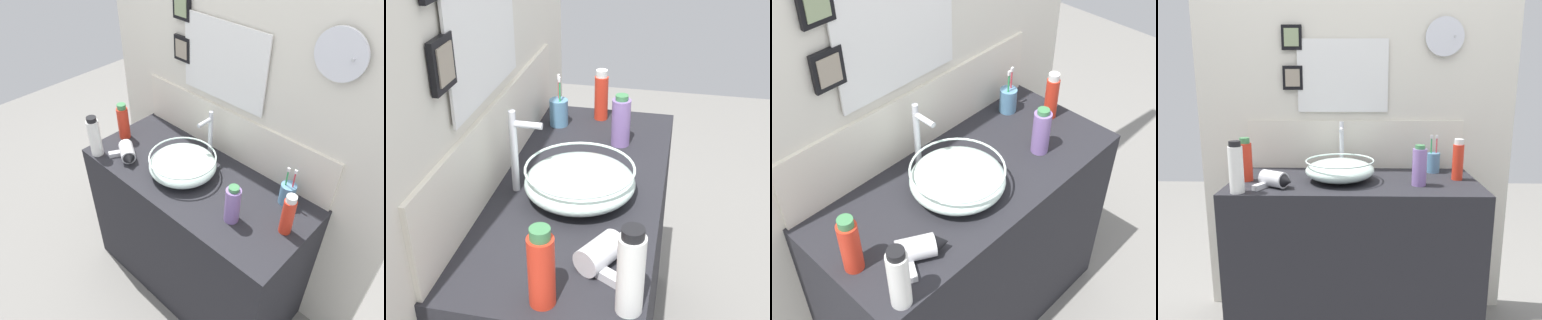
# 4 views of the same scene
# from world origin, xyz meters

# --- Properties ---
(vanity_counter) EXTENTS (1.20, 0.53, 0.85)m
(vanity_counter) POSITION_xyz_m (0.00, 0.00, 0.43)
(vanity_counter) COLOR #232328
(vanity_counter) RESTS_ON ground
(back_panel) EXTENTS (1.72, 0.10, 2.48)m
(back_panel) POSITION_xyz_m (-0.00, 0.29, 1.24)
(back_panel) COLOR silver
(back_panel) RESTS_ON ground
(glass_bowl_sink) EXTENTS (0.34, 0.34, 0.10)m
(glass_bowl_sink) POSITION_xyz_m (-0.07, -0.02, 0.91)
(glass_bowl_sink) COLOR silver
(glass_bowl_sink) RESTS_ON vanity_counter
(faucet) EXTENTS (0.02, 0.10, 0.27)m
(faucet) POSITION_xyz_m (-0.07, 0.18, 1.00)
(faucet) COLOR silver
(faucet) RESTS_ON vanity_counter
(hair_drier) EXTENTS (0.19, 0.14, 0.08)m
(hair_drier) POSITION_xyz_m (-0.36, -0.14, 0.89)
(hair_drier) COLOR silver
(hair_drier) RESTS_ON vanity_counter
(toothbrush_cup) EXTENTS (0.07, 0.07, 0.20)m
(toothbrush_cup) POSITION_xyz_m (0.42, 0.17, 0.91)
(toothbrush_cup) COLOR #598CB2
(toothbrush_cup) RESTS_ON vanity_counter
(soap_dispenser) EXTENTS (0.05, 0.05, 0.20)m
(soap_dispenser) POSITION_xyz_m (0.51, 0.02, 0.95)
(soap_dispenser) COLOR red
(soap_dispenser) RESTS_ON vanity_counter
(lotion_bottle) EXTENTS (0.06, 0.06, 0.21)m
(lotion_bottle) POSITION_xyz_m (-0.53, -0.02, 0.95)
(lotion_bottle) COLOR red
(lotion_bottle) RESTS_ON vanity_counter
(spray_bottle) EXTENTS (0.07, 0.07, 0.19)m
(spray_bottle) POSITION_xyz_m (0.30, -0.09, 0.94)
(spray_bottle) COLOR #8C6BB2
(spray_bottle) RESTS_ON vanity_counter
(shampoo_bottle) EXTENTS (0.06, 0.06, 0.23)m
(shampoo_bottle) POSITION_xyz_m (-0.51, -0.22, 0.96)
(shampoo_bottle) COLOR white
(shampoo_bottle) RESTS_ON vanity_counter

